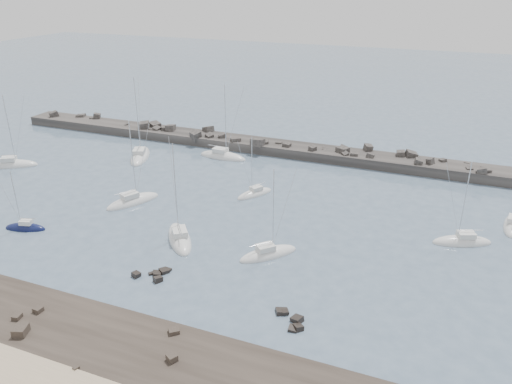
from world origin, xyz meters
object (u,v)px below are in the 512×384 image
Objects in this scene: sailboat_7 at (268,255)px; sailboat_5 at (180,239)px; sailboat_1 at (140,157)px; sailboat_2 at (25,228)px; sailboat_6 at (255,194)px; sailboat_3 at (133,202)px; sailboat_8 at (462,242)px; sailboat_0 at (12,165)px; sailboat_4 at (223,157)px.

sailboat_5 is at bearing -176.79° from sailboat_7.
sailboat_5 is (23.46, -25.64, 0.01)m from sailboat_1.
sailboat_2 is 22.05m from sailboat_5.
sailboat_7 is (35.75, -24.95, -0.01)m from sailboat_1.
sailboat_7 is (8.60, -16.72, 0.01)m from sailboat_6.
sailboat_3 is 47.77m from sailboat_8.
sailboat_5 is 17.79m from sailboat_6.
sailboat_3 is 25.88m from sailboat_7.
sailboat_6 reaches higher than sailboat_2.
sailboat_0 reaches higher than sailboat_8.
sailboat_1 is at bearing 132.46° from sailboat_5.
sailboat_1 reaches higher than sailboat_5.
sailboat_6 is (12.36, -14.06, -0.02)m from sailboat_4.
sailboat_0 is 30.28m from sailboat_3.
sailboat_8 is at bearing -7.77° from sailboat_6.
sailboat_1 is at bearing 120.91° from sailboat_3.
sailboat_6 is at bearing 42.10° from sailboat_2.
sailboat_2 is 0.88× the size of sailboat_6.
sailboat_3 is at bearing -173.31° from sailboat_8.
sailboat_4 is at bearing 21.49° from sailboat_1.
sailboat_7 is (12.28, 0.69, -0.02)m from sailboat_5.
sailboat_3 is (29.84, -5.16, -0.00)m from sailboat_0.
sailboat_5 is at bearing -30.96° from sailboat_3.
sailboat_5 is 1.36× the size of sailboat_6.
sailboat_6 is at bearing 5.75° from sailboat_0.
sailboat_8 reaches higher than sailboat_2.
sailboat_7 is at bearing -34.92° from sailboat_1.
sailboat_4 is at bearing 70.88° from sailboat_2.
sailboat_2 is 0.76× the size of sailboat_8.
sailboat_0 is at bearing 139.48° from sailboat_2.
sailboat_0 is 1.35× the size of sailboat_6.
sailboat_8 is at bearing 20.72° from sailboat_5.
sailboat_4 is 1.06× the size of sailboat_5.
sailboat_7 reaches higher than sailboat_8.
sailboat_6 is at bearing -48.67° from sailboat_4.
sailboat_7 is at bearing 10.02° from sailboat_2.
sailboat_6 is at bearing 172.23° from sailboat_8.
sailboat_4 is 32.64m from sailboat_5.
sailboat_1 is 1.75× the size of sailboat_2.
sailboat_6 is (27.14, -8.24, -0.02)m from sailboat_1.
sailboat_4 is 37.24m from sailboat_7.
sailboat_3 is at bearing -59.09° from sailboat_1.
sailboat_0 is at bearing 167.58° from sailboat_7.
sailboat_1 is 59.57m from sailboat_8.
sailboat_3 is 24.20m from sailboat_4.
sailboat_5 is at bearing -16.70° from sailboat_0.
sailboat_6 is (46.18, 4.65, -0.02)m from sailboat_0.
sailboat_0 is 0.88× the size of sailboat_1.
sailboat_7 reaches higher than sailboat_2.
sailboat_4 reaches higher than sailboat_3.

